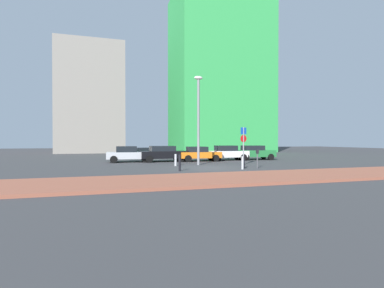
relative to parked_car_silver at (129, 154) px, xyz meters
name	(u,v)px	position (x,y,z in m)	size (l,w,h in m)	color
ground_plane	(211,168)	(5.34, -7.30, -0.75)	(120.00, 120.00, 0.00)	#38383A
sidewalk_brick	(252,177)	(5.34, -13.43, -0.68)	(40.00, 4.50, 0.14)	#93513D
parked_car_silver	(129,154)	(0.00, 0.00, 0.00)	(4.13, 2.13, 1.46)	#B7BABF
parked_car_black	(163,153)	(3.15, -0.27, 0.03)	(4.34, 2.09, 1.48)	black
parked_car_orange	(199,154)	(6.57, -0.66, -0.02)	(4.03, 2.07, 1.40)	orange
parked_car_white	(227,153)	(9.69, -0.21, 0.02)	(4.02, 2.18, 1.48)	white
parked_car_green	(254,152)	(12.67, -0.35, 0.03)	(4.05, 2.13, 1.47)	#237238
parking_sign_post	(244,141)	(8.76, -5.63, 1.19)	(0.59, 0.15, 3.08)	gray
parking_meter	(257,156)	(8.39, -8.54, 0.12)	(0.18, 0.14, 1.33)	#4C4C51
street_lamp	(198,113)	(5.21, -4.66, 3.48)	(0.70, 0.36, 7.21)	gray
traffic_bollard_near	(244,162)	(7.58, -8.05, -0.32)	(0.12, 0.12, 0.86)	black
traffic_bollard_mid	(243,163)	(7.04, -8.90, -0.30)	(0.16, 0.16, 0.90)	#B7B7BC
traffic_bollard_far	(180,163)	(2.62, -8.73, -0.21)	(0.15, 0.15, 1.08)	black
traffic_bollard_edge	(176,160)	(3.22, -5.00, -0.29)	(0.17, 0.17, 0.92)	#B7B7BC
building_colorful_midrise	(219,74)	(17.48, 21.27, 13.25)	(16.27, 12.26, 28.00)	green
building_under_construction	(92,101)	(-4.35, 25.79, 8.07)	(10.40, 13.37, 17.64)	gray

